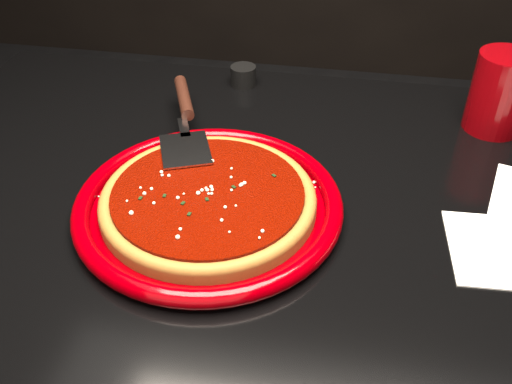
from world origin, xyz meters
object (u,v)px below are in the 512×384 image
table (269,362)px  ramekin (243,76)px  cup (500,93)px  plate (209,204)px  pizza_server (186,119)px

table → ramekin: (-0.11, 0.34, 0.39)m
ramekin → cup: bearing=-10.1°
table → ramekin: size_ratio=25.23×
plate → pizza_server: bearing=115.1°
table → plate: bearing=-154.2°
pizza_server → cup: (0.49, 0.14, 0.02)m
plate → cup: size_ratio=2.80×
ramekin → pizza_server: bearing=-102.7°
table → ramekin: bearing=107.9°
cup → pizza_server: bearing=-164.2°
cup → ramekin: size_ratio=2.74×
ramekin → plate: bearing=-85.9°
pizza_server → plate: bearing=-87.0°
pizza_server → table: bearing=-59.7°
plate → table: bearing=25.8°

